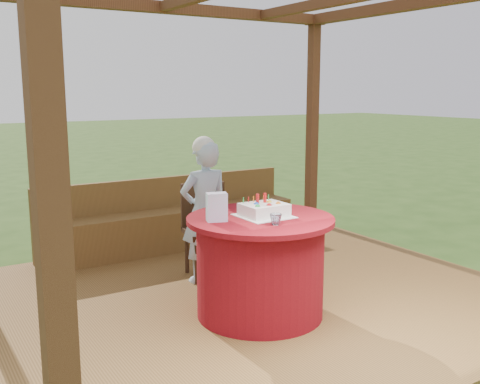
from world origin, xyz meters
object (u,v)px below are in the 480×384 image
table (260,266)px  elderly_woman (205,210)px  bench (172,225)px  gift_bag (217,207)px  birthday_cake (264,210)px  chair (207,225)px  drinking_glass (276,219)px

table → elderly_woman: elderly_woman is taller
table → bench: bearing=84.2°
elderly_woman → gift_bag: size_ratio=6.31×
birthday_cake → gift_bag: bearing=171.6°
chair → table: bearing=-96.0°
drinking_glass → elderly_woman: bearing=87.6°
table → chair: size_ratio=1.30×
chair → birthday_cake: (-0.08, -1.11, 0.36)m
gift_bag → birthday_cake: bearing=10.0°
elderly_woman → birthday_cake: bearing=-88.2°
chair → drinking_glass: bearing=-96.7°
elderly_woman → gift_bag: (-0.36, -0.88, 0.22)m
chair → elderly_woman: 0.28m
elderly_woman → birthday_cake: size_ratio=3.52×
bench → gift_bag: gift_bag is taller
drinking_glass → bench: bearing=83.8°
table → drinking_glass: drinking_glass is taller
elderly_woman → bench: bearing=79.9°
drinking_glass → gift_bag: bearing=133.2°
chair → elderly_woman: size_ratio=0.65×
bench → elderly_woman: bearing=-100.1°
bench → table: bearing=-95.8°
birthday_cake → drinking_glass: (-0.08, -0.27, -0.01)m
elderly_woman → birthday_cake: 0.95m
bench → chair: 1.04m
bench → table: table is taller
birthday_cake → chair: bearing=85.8°
chair → gift_bag: 1.22m
elderly_woman → gift_bag: 0.98m
table → birthday_cake: bearing=5.6°
table → gift_bag: (-0.36, 0.06, 0.50)m
chair → drinking_glass: 1.43m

